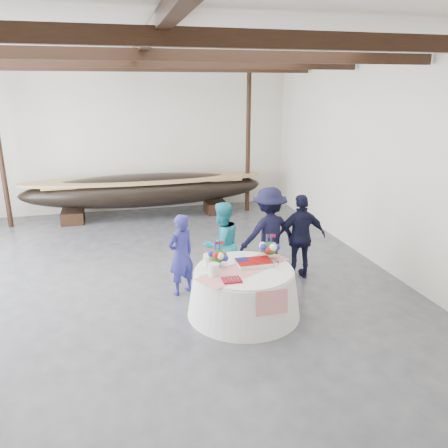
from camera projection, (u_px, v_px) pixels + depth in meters
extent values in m
cube|color=#3D3D42|center=(151.00, 288.00, 8.62)|extent=(10.00, 12.00, 0.01)
cube|color=silver|center=(130.00, 139.00, 13.49)|extent=(10.00, 0.02, 4.50)
cube|color=silver|center=(231.00, 383.00, 2.39)|extent=(10.00, 0.02, 4.50)
cube|color=silver|center=(387.00, 164.00, 9.11)|extent=(0.02, 12.00, 4.50)
cube|color=white|center=(138.00, 43.00, 7.26)|extent=(10.00, 12.00, 0.01)
cube|color=black|center=(163.00, 37.00, 4.10)|extent=(9.80, 0.12, 0.18)
cube|color=black|center=(143.00, 55.00, 6.41)|extent=(9.80, 0.12, 0.18)
cube|color=black|center=(134.00, 63.00, 8.73)|extent=(9.80, 0.12, 0.18)
cube|color=black|center=(129.00, 68.00, 11.04)|extent=(9.80, 0.12, 0.18)
cube|color=black|center=(138.00, 50.00, 7.30)|extent=(0.15, 11.76, 0.15)
cylinder|color=black|center=(248.00, 140.00, 13.35)|extent=(0.14, 0.14, 4.50)
cube|color=black|center=(73.00, 217.00, 12.73)|extent=(0.62, 0.80, 0.36)
cube|color=black|center=(216.00, 207.00, 13.73)|extent=(0.62, 0.80, 0.36)
ellipsoid|color=black|center=(146.00, 190.00, 13.03)|extent=(7.14, 1.43, 0.98)
cube|color=#9E7A4C|center=(145.00, 181.00, 12.95)|extent=(5.71, 0.94, 0.05)
cone|color=white|center=(244.00, 292.00, 7.56)|extent=(1.96, 1.96, 0.81)
cylinder|color=white|center=(244.00, 270.00, 7.43)|extent=(1.66, 1.66, 0.04)
cube|color=red|center=(244.00, 269.00, 7.42)|extent=(1.85, 1.38, 0.01)
cube|color=white|center=(254.00, 263.00, 7.57)|extent=(0.60, 0.40, 0.07)
cylinder|color=white|center=(214.00, 270.00, 7.12)|extent=(0.18, 0.18, 0.21)
cylinder|color=white|center=(208.00, 259.00, 7.56)|extent=(0.18, 0.18, 0.19)
cube|color=maroon|center=(232.00, 280.00, 6.95)|extent=(0.30, 0.24, 0.03)
cone|color=silver|center=(277.00, 265.00, 7.42)|extent=(0.09, 0.09, 0.12)
imported|color=navy|center=(181.00, 255.00, 8.19)|extent=(0.69, 0.61, 1.57)
imported|color=teal|center=(221.00, 244.00, 8.57)|extent=(1.02, 0.93, 1.69)
imported|color=black|center=(269.00, 233.00, 8.85)|extent=(1.31, 0.86, 1.91)
imported|color=black|center=(301.00, 237.00, 8.85)|extent=(1.06, 0.50, 1.77)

